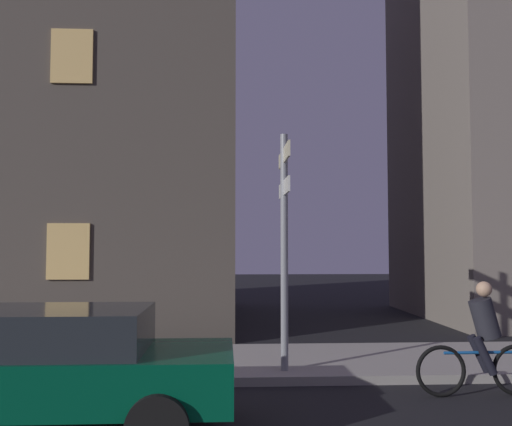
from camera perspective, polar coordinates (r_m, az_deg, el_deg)
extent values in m
cube|color=#9E9991|center=(10.42, 4.23, -14.61)|extent=(40.00, 2.94, 0.14)
cylinder|color=gray|center=(9.19, 2.85, -3.81)|extent=(0.12, 0.12, 3.79)
cube|color=beige|center=(9.31, 2.82, 5.74)|extent=(0.03, 1.54, 0.24)
cube|color=white|center=(9.24, 2.83, 2.50)|extent=(0.03, 1.47, 0.24)
cube|color=#05472D|center=(7.14, -21.24, -15.02)|extent=(4.47, 1.66, 0.57)
cube|color=#23282D|center=(6.99, -19.29, -10.96)|extent=(2.04, 1.53, 0.48)
cylinder|color=black|center=(6.13, -9.82, -20.27)|extent=(0.64, 0.22, 0.64)
cylinder|color=black|center=(7.72, -8.31, -16.70)|extent=(0.64, 0.22, 0.64)
torus|color=black|center=(8.68, 18.00, -14.80)|extent=(0.72, 0.07, 0.72)
cylinder|color=#1959A5|center=(8.85, 21.36, -12.86)|extent=(1.00, 0.06, 0.04)
cylinder|color=#26262D|center=(8.83, 21.89, -9.76)|extent=(0.46, 0.33, 0.61)
sphere|color=tan|center=(8.79, 21.83, -7.07)|extent=(0.22, 0.22, 0.22)
cylinder|color=black|center=(8.80, 21.93, -13.11)|extent=(0.34, 0.12, 0.55)
cylinder|color=black|center=(8.96, 21.41, -12.94)|extent=(0.34, 0.12, 0.55)
cube|color=#4C443D|center=(18.11, -17.90, 11.87)|extent=(9.51, 8.93, 13.62)
cube|color=#F2C672|center=(12.84, -18.26, -3.66)|extent=(0.90, 0.06, 1.20)
cube|color=#F2C672|center=(13.49, -17.92, 14.69)|extent=(0.90, 0.06, 1.20)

